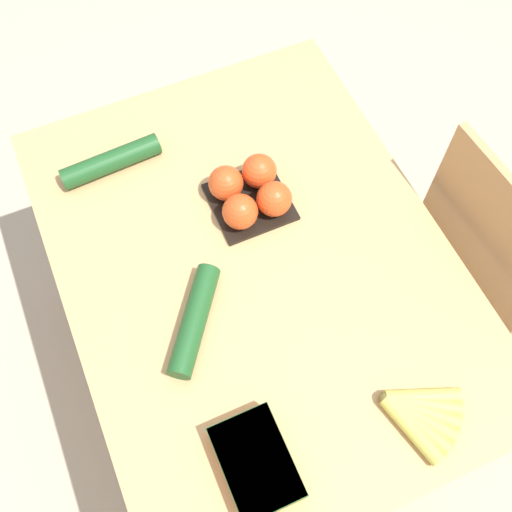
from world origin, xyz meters
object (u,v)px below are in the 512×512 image
object	(u,v)px
banana_bunch	(419,413)
cucumber_near	(111,161)
chair	(487,268)
cucumber_far	(194,320)
tomato_pack	(250,192)
carrot_bag	(256,463)

from	to	relation	value
banana_bunch	cucumber_near	bearing A→B (deg)	-155.61
chair	cucumber_far	distance (m)	0.86
chair	banana_bunch	world-z (taller)	chair
tomato_pack	cucumber_far	size ratio (longest dim) A/B	0.78
cucumber_near	tomato_pack	bearing A→B (deg)	49.36
cucumber_near	carrot_bag	bearing A→B (deg)	2.97
tomato_pack	cucumber_far	distance (m)	0.33
banana_bunch	carrot_bag	xyz separation A→B (m)	(-0.04, -0.33, 0.01)
chair	cucumber_near	xyz separation A→B (m)	(-0.53, -0.85, 0.29)
cucumber_near	cucumber_far	bearing A→B (deg)	4.62
carrot_bag	cucumber_near	world-z (taller)	same
chair	tomato_pack	world-z (taller)	chair
cucumber_near	cucumber_far	size ratio (longest dim) A/B	1.09
carrot_bag	cucumber_far	xyz separation A→B (m)	(-0.32, -0.00, -0.00)
chair	banana_bunch	xyz separation A→B (m)	(0.30, -0.47, 0.28)
chair	carrot_bag	xyz separation A→B (m)	(0.25, -0.81, 0.30)
tomato_pack	cucumber_near	bearing A→B (deg)	-130.64
tomato_pack	chair	bearing A→B (deg)	62.53
banana_bunch	tomato_pack	world-z (taller)	tomato_pack
cucumber_far	carrot_bag	bearing A→B (deg)	0.53
carrot_bag	banana_bunch	bearing A→B (deg)	82.85
chair	tomato_pack	size ratio (longest dim) A/B	5.32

